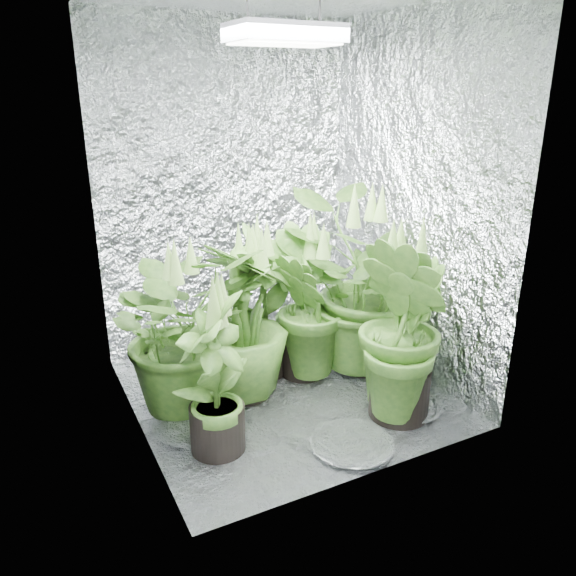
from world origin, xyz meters
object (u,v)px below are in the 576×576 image
at_px(grow_lamp, 285,34).
at_px(plant_e, 367,285).
at_px(plant_a, 183,330).
at_px(plant_d, 243,324).
at_px(plant_c, 304,306).
at_px(circulation_fan, 321,310).
at_px(plant_f, 215,376).
at_px(plant_b, 264,305).
at_px(plant_g, 404,331).

bearing_deg(grow_lamp, plant_e, 3.75).
distance_m(grow_lamp, plant_a, 1.48).
distance_m(plant_d, plant_e, 0.76).
height_order(plant_a, plant_c, plant_c).
bearing_deg(plant_d, grow_lamp, -20.81).
distance_m(plant_d, circulation_fan, 1.00).
xyz_separation_m(plant_c, plant_e, (0.35, -0.11, 0.10)).
relative_size(plant_d, plant_f, 1.10).
bearing_deg(plant_e, plant_d, 176.66).
distance_m(plant_b, plant_e, 0.60).
height_order(grow_lamp, plant_g, grow_lamp).
distance_m(plant_b, plant_g, 0.84).
bearing_deg(plant_f, circulation_fan, 40.31).
xyz_separation_m(plant_b, circulation_fan, (0.60, 0.36, -0.27)).
bearing_deg(plant_e, plant_c, 163.19).
bearing_deg(plant_a, plant_g, -31.01).
height_order(plant_d, plant_f, plant_d).
distance_m(plant_a, plant_e, 1.08).
bearing_deg(plant_c, plant_d, -171.05).
distance_m(plant_c, plant_d, 0.40).
relative_size(plant_a, plant_e, 0.82).
distance_m(grow_lamp, plant_g, 1.49).
height_order(plant_e, plant_f, plant_e).
bearing_deg(plant_f, grow_lamp, 32.01).
xyz_separation_m(plant_b, plant_g, (0.42, -0.73, 0.04)).
height_order(plant_b, plant_c, plant_b).
relative_size(grow_lamp, circulation_fan, 1.30).
bearing_deg(plant_b, circulation_fan, 31.31).
distance_m(plant_b, plant_f, 0.77).
bearing_deg(plant_a, circulation_fan, 24.83).
bearing_deg(circulation_fan, plant_c, -106.56).
relative_size(plant_a, plant_g, 0.90).
distance_m(plant_d, plant_f, 0.51).
height_order(plant_c, plant_e, plant_e).
xyz_separation_m(plant_c, circulation_fan, (0.40, 0.47, -0.27)).
height_order(plant_b, circulation_fan, plant_b).
relative_size(grow_lamp, plant_f, 0.58).
bearing_deg(plant_c, plant_b, 151.15).
height_order(plant_e, circulation_fan, plant_e).
xyz_separation_m(plant_b, plant_d, (-0.20, -0.17, -0.01)).
distance_m(grow_lamp, plant_b, 1.41).
xyz_separation_m(plant_f, plant_g, (0.93, -0.15, 0.09)).
xyz_separation_m(grow_lamp, plant_f, (-0.52, -0.32, -1.44)).
bearing_deg(plant_g, plant_f, 170.73).
relative_size(plant_c, plant_g, 0.90).
distance_m(grow_lamp, plant_c, 1.41).
height_order(plant_b, plant_g, plant_g).
height_order(grow_lamp, plant_b, grow_lamp).
bearing_deg(plant_c, plant_a, -176.31).
bearing_deg(plant_e, plant_a, 176.82).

